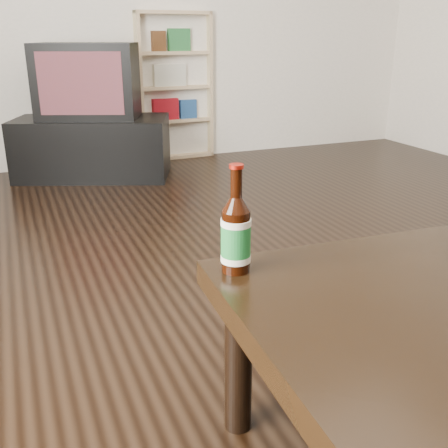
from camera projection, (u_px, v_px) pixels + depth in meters
name	position (u px, v px, depth m)	size (l,w,h in m)	color
floor	(358.00, 347.00, 1.78)	(5.00, 6.00, 0.01)	black
tv_stand	(93.00, 147.00, 3.83)	(1.07, 0.54, 0.43)	black
tv	(88.00, 81.00, 3.67)	(0.79, 0.64, 0.51)	black
bookshelf	(170.00, 83.00, 4.36)	(0.64, 0.32, 1.17)	tan
beer_bottle	(236.00, 235.00, 1.22)	(0.08, 0.08, 0.26)	black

